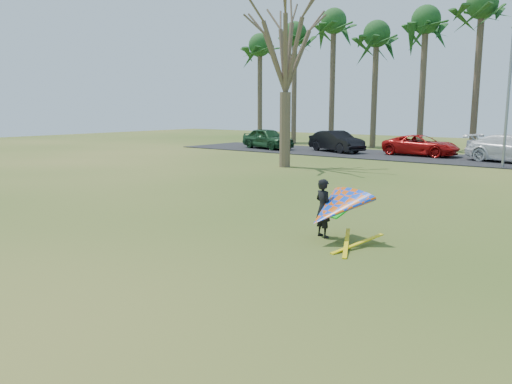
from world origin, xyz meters
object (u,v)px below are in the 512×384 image
Objects in this scene: streetlight at (512,87)px; car_1 at (336,141)px; kite_flyer at (333,209)px; bare_tree_left at (286,42)px; car_0 at (268,138)px; car_2 at (421,145)px.

car_1 is at bearing 166.38° from streetlight.
kite_flyer is at bearing -130.21° from car_1.
bare_tree_left is 17.26m from kite_flyer.
car_0 is at bearing 129.78° from kite_flyer.
streetlight is 1.56× the size of car_2.
kite_flyer is at bearing -161.73° from car_2.
bare_tree_left is 13.09m from car_2.
streetlight reaches higher than car_2.
car_0 is (-7.99, 9.18, -6.03)m from bare_tree_left.
kite_flyer is at bearing -125.98° from car_0.
streetlight reaches higher than car_1.
bare_tree_left is at bearing -146.55° from car_1.
car_0 reaches higher than car_1.
kite_flyer is at bearing -90.09° from streetlight.
car_0 is 0.95× the size of car_2.
bare_tree_left is 13.58m from car_0.
bare_tree_left reaches higher than car_1.
bare_tree_left reaches higher than streetlight.
car_2 is (3.96, 10.86, -6.14)m from bare_tree_left.
car_1 is 2.00× the size of kite_flyer.
bare_tree_left is 2.00× the size of car_0.
bare_tree_left reaches higher than kite_flyer.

